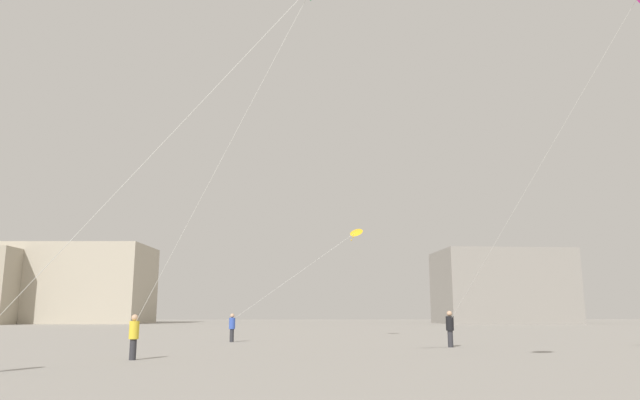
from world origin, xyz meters
name	(u,v)px	position (x,y,z in m)	size (l,w,h in m)	color
person_in_blue	(232,326)	(-4.24, 30.73, 0.93)	(0.37, 0.37, 1.69)	#2D2D33
person_in_black	(450,327)	(7.42, 24.52, 1.01)	(0.40, 0.40, 1.84)	#2D2D33
person_in_yellow	(134,335)	(-6.89, 17.37, 0.92)	(0.37, 0.37, 1.69)	#2D2D33
kite_magenta_delta	(634,4)	(11.04, 12.51, 12.53)	(4.38, 12.76, 12.01)	#D12899
kite_amber_diamond	(355,233)	(4.10, 36.52, 7.51)	(9.09, 6.48, 6.68)	yellow
building_centre_hall	(64,284)	(-37.00, 94.02, 6.35)	(28.37, 15.76, 12.70)	#B2A893
building_right_hall	(502,287)	(35.00, 87.86, 5.87)	(20.53, 13.26, 11.74)	gray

